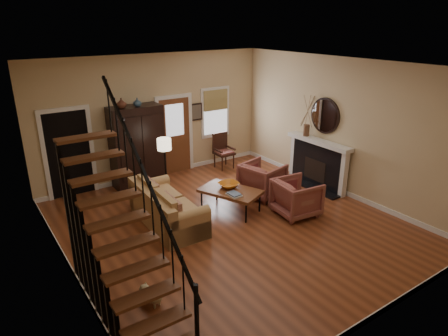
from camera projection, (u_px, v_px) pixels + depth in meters
room at (172, 141)px, 9.08m from camera, size 7.00×7.33×3.30m
staircase at (120, 215)px, 5.43m from camera, size 0.94×2.80×3.20m
fireplace at (319, 159)px, 10.25m from camera, size 0.33×1.95×2.30m
armoire at (137, 147)px, 10.17m from camera, size 1.30×0.60×2.10m
vase_a at (121, 103)px, 9.49m from camera, size 0.24×0.24×0.25m
vase_b at (137, 102)px, 9.71m from camera, size 0.20×0.20×0.21m
sofa at (167, 206)px, 8.42m from camera, size 1.00×2.16×0.79m
coffee_table at (231, 200)px, 9.03m from camera, size 1.24×1.53×0.51m
bowl at (229, 185)px, 9.06m from camera, size 0.46×0.46×0.11m
books at (234, 194)px, 8.63m from camera, size 0.24×0.33×0.06m
armchair_left at (297, 197)px, 8.80m from camera, size 1.00×0.97×0.82m
armchair_right at (262, 180)px, 9.75m from camera, size 1.11×1.09×0.85m
floor_lamp at (165, 168)px, 9.65m from camera, size 0.35×0.35×1.46m
side_chair at (224, 151)px, 11.55m from camera, size 0.54×0.54×1.02m
dog at (153, 296)px, 6.07m from camera, size 0.35×0.45×0.29m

